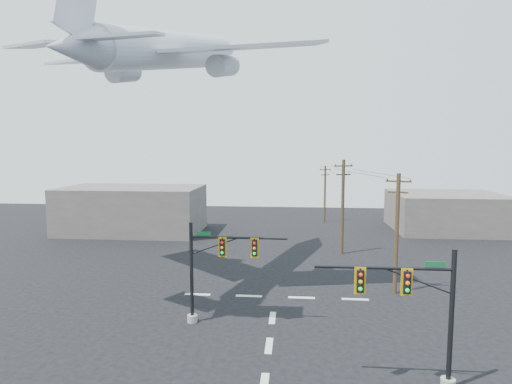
# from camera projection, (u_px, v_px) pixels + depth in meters

# --- Properties ---
(ground) EXTENTS (120.00, 120.00, 0.00)m
(ground) POSITION_uv_depth(u_px,v_px,m) (264.00, 384.00, 20.61)
(ground) COLOR black
(ground) RESTS_ON ground
(lane_markings) EXTENTS (14.00, 21.20, 0.01)m
(lane_markings) POSITION_uv_depth(u_px,v_px,m) (270.00, 335.00, 25.89)
(lane_markings) COLOR beige
(lane_markings) RESTS_ON ground
(signal_mast_near) EXTENTS (6.70, 0.74, 6.75)m
(signal_mast_near) POSITION_uv_depth(u_px,v_px,m) (421.00, 314.00, 19.94)
(signal_mast_near) COLOR gray
(signal_mast_near) RESTS_ON ground
(signal_mast_far) EXTENTS (6.48, 0.73, 6.60)m
(signal_mast_far) POSITION_uv_depth(u_px,v_px,m) (212.00, 270.00, 27.33)
(signal_mast_far) COLOR gray
(signal_mast_far) RESTS_ON ground
(utility_pole_a) EXTENTS (1.82, 0.72, 9.38)m
(utility_pole_a) POSITION_uv_depth(u_px,v_px,m) (397.00, 231.00, 32.75)
(utility_pole_a) COLOR #48331E
(utility_pole_a) RESTS_ON ground
(utility_pole_b) EXTENTS (1.96, 0.78, 10.01)m
(utility_pole_b) POSITION_uv_depth(u_px,v_px,m) (343.00, 205.00, 44.89)
(utility_pole_b) COLOR #48331E
(utility_pole_b) RESTS_ON ground
(utility_pole_c) EXTENTS (1.71, 0.52, 8.46)m
(utility_pole_c) POSITION_uv_depth(u_px,v_px,m) (325.00, 193.00, 63.75)
(utility_pole_c) COLOR #48331E
(utility_pole_c) RESTS_ON ground
(power_lines) EXTENTS (4.89, 30.97, 0.46)m
(power_lines) POSITION_uv_depth(u_px,v_px,m) (344.00, 170.00, 47.78)
(power_lines) COLOR black
(airliner) EXTENTS (24.51, 26.25, 7.55)m
(airliner) POSITION_uv_depth(u_px,v_px,m) (172.00, 51.00, 34.05)
(airliner) COLOR #B3BAC0
(building_left) EXTENTS (18.00, 10.00, 6.00)m
(building_left) POSITION_uv_depth(u_px,v_px,m) (132.00, 209.00, 56.69)
(building_left) COLOR #625E57
(building_left) RESTS_ON ground
(building_right) EXTENTS (14.00, 12.00, 5.00)m
(building_right) POSITION_uv_depth(u_px,v_px,m) (446.00, 212.00, 58.02)
(building_right) COLOR #625E57
(building_right) RESTS_ON ground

